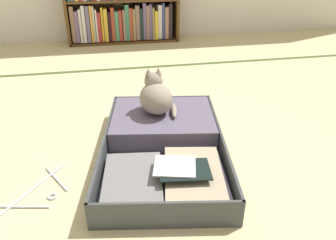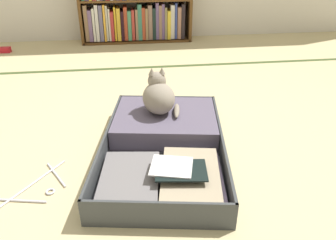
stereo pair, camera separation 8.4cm
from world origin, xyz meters
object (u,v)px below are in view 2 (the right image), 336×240
object	(u,v)px
bookshelf	(135,2)
small_red_pouch	(5,50)
black_cat	(159,96)
clothes_hanger	(38,187)
open_suitcase	(165,141)

from	to	relation	value
bookshelf	small_red_pouch	xyz separation A→B (m)	(-1.32, -0.26, -0.39)
black_cat	clothes_hanger	world-z (taller)	black_cat
bookshelf	black_cat	world-z (taller)	bookshelf
open_suitcase	clothes_hanger	size ratio (longest dim) A/B	3.15
open_suitcase	clothes_hanger	world-z (taller)	open_suitcase
black_cat	small_red_pouch	world-z (taller)	black_cat
open_suitcase	small_red_pouch	distance (m)	2.39
small_red_pouch	black_cat	bearing A→B (deg)	-52.56
bookshelf	open_suitcase	world-z (taller)	bookshelf
open_suitcase	clothes_hanger	xyz separation A→B (m)	(-0.59, -0.23, -0.05)
black_cat	clothes_hanger	bearing A→B (deg)	-143.34
small_red_pouch	bookshelf	bearing A→B (deg)	11.28
black_cat	clothes_hanger	distance (m)	0.76
open_suitcase	clothes_hanger	bearing A→B (deg)	-158.52
bookshelf	clothes_hanger	bearing A→B (deg)	-102.64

